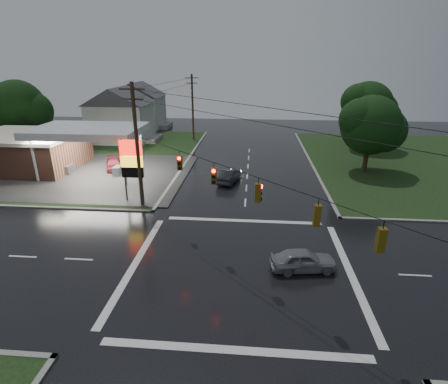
# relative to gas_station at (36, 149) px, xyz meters

# --- Properties ---
(ground) EXTENTS (120.00, 120.00, 0.00)m
(ground) POSITION_rel_gas_station_xyz_m (25.68, -19.70, -2.55)
(ground) COLOR black
(ground) RESTS_ON ground
(grass_nw) EXTENTS (36.00, 36.00, 0.08)m
(grass_nw) POSITION_rel_gas_station_xyz_m (-0.32, 6.30, -2.51)
(grass_nw) COLOR black
(grass_nw) RESTS_ON ground
(gas_station) EXTENTS (26.20, 18.00, 5.60)m
(gas_station) POSITION_rel_gas_station_xyz_m (0.00, 0.00, 0.00)
(gas_station) COLOR #2D2D2D
(gas_station) RESTS_ON ground
(pylon_sign) EXTENTS (2.00, 0.35, 6.00)m
(pylon_sign) POSITION_rel_gas_station_xyz_m (15.18, -9.20, 1.46)
(pylon_sign) COLOR #59595E
(pylon_sign) RESTS_ON ground
(utility_pole_nw) EXTENTS (2.20, 0.32, 11.00)m
(utility_pole_nw) POSITION_rel_gas_station_xyz_m (16.18, -10.20, 3.17)
(utility_pole_nw) COLOR #382619
(utility_pole_nw) RESTS_ON ground
(utility_pole_n) EXTENTS (2.20, 0.32, 10.50)m
(utility_pole_n) POSITION_rel_gas_station_xyz_m (16.18, 18.30, 2.92)
(utility_pole_n) COLOR #382619
(utility_pole_n) RESTS_ON ground
(traffic_signals) EXTENTS (26.87, 26.87, 1.47)m
(traffic_signals) POSITION_rel_gas_station_xyz_m (25.69, -19.72, 3.93)
(traffic_signals) COLOR black
(traffic_signals) RESTS_ON ground
(house_near) EXTENTS (11.05, 8.48, 8.60)m
(house_near) POSITION_rel_gas_station_xyz_m (4.73, 16.30, 1.86)
(house_near) COLOR silver
(house_near) RESTS_ON ground
(house_far) EXTENTS (11.05, 8.48, 8.60)m
(house_far) POSITION_rel_gas_station_xyz_m (3.73, 28.30, 1.86)
(house_far) COLOR silver
(house_far) RESTS_ON ground
(tree_nw_behind) EXTENTS (8.93, 7.60, 10.00)m
(tree_nw_behind) POSITION_rel_gas_station_xyz_m (-8.17, 10.29, 3.63)
(tree_nw_behind) COLOR black
(tree_nw_behind) RESTS_ON ground
(tree_ne_near) EXTENTS (7.99, 6.80, 8.98)m
(tree_ne_near) POSITION_rel_gas_station_xyz_m (39.82, 2.29, 3.01)
(tree_ne_near) COLOR black
(tree_ne_near) RESTS_ON ground
(tree_ne_far) EXTENTS (8.46, 7.20, 9.80)m
(tree_ne_far) POSITION_rel_gas_station_xyz_m (42.83, 14.29, 3.63)
(tree_ne_far) COLOR black
(tree_ne_far) RESTS_ON ground
(car_north) EXTENTS (2.55, 4.64, 1.45)m
(car_north) POSITION_rel_gas_station_xyz_m (23.72, -2.93, -1.82)
(car_north) COLOR black
(car_north) RESTS_ON ground
(car_crossing) EXTENTS (4.37, 2.25, 1.42)m
(car_crossing) POSITION_rel_gas_station_xyz_m (29.68, -19.65, -1.84)
(car_crossing) COLOR gray
(car_crossing) RESTS_ON ground
(car_pump) EXTENTS (3.44, 4.84, 1.30)m
(car_pump) POSITION_rel_gas_station_xyz_m (9.30, 0.53, -1.90)
(car_pump) COLOR #571317
(car_pump) RESTS_ON ground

